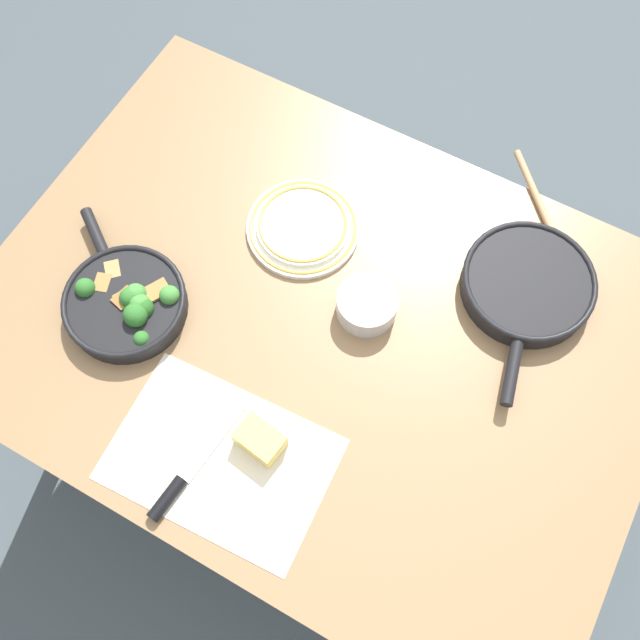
# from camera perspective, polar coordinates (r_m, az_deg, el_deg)

# --- Properties ---
(ground_plane) EXTENTS (14.00, 14.00, 0.00)m
(ground_plane) POSITION_cam_1_polar(r_m,az_deg,el_deg) (2.09, 0.00, -8.10)
(ground_plane) COLOR #424C51
(dining_table_red) EXTENTS (1.33, 0.98, 0.72)m
(dining_table_red) POSITION_cam_1_polar(r_m,az_deg,el_deg) (1.47, 0.00, -1.38)
(dining_table_red) COLOR olive
(dining_table_red) RESTS_ON ground_plane
(skillet_broccoli) EXTENTS (0.32, 0.26, 0.08)m
(skillet_broccoli) POSITION_cam_1_polar(r_m,az_deg,el_deg) (1.44, -15.19, 1.42)
(skillet_broccoli) COLOR black
(skillet_broccoli) RESTS_ON dining_table_red
(skillet_eggs) EXTENTS (0.26, 0.39, 0.05)m
(skillet_eggs) POSITION_cam_1_polar(r_m,az_deg,el_deg) (1.47, 16.25, 2.69)
(skillet_eggs) COLOR black
(skillet_eggs) RESTS_ON dining_table_red
(wooden_spoon) EXTENTS (0.25, 0.27, 0.02)m
(wooden_spoon) POSITION_cam_1_polar(r_m,az_deg,el_deg) (1.56, 18.09, 6.65)
(wooden_spoon) COLOR tan
(wooden_spoon) RESTS_ON dining_table_red
(parchment_sheet) EXTENTS (0.41, 0.29, 0.00)m
(parchment_sheet) POSITION_cam_1_polar(r_m,az_deg,el_deg) (1.33, -7.94, -10.96)
(parchment_sheet) COLOR silver
(parchment_sheet) RESTS_ON dining_table_red
(grater_knife) EXTENTS (0.05, 0.26, 0.02)m
(grater_knife) POSITION_cam_1_polar(r_m,az_deg,el_deg) (1.33, -10.80, -12.19)
(grater_knife) COLOR silver
(grater_knife) RESTS_ON dining_table_red
(cheese_block) EXTENTS (0.09, 0.07, 0.05)m
(cheese_block) POSITION_cam_1_polar(r_m,az_deg,el_deg) (1.31, -4.81, -9.54)
(cheese_block) COLOR #E0C15B
(cheese_block) RESTS_ON dining_table_red
(dinner_plate_stack) EXTENTS (0.24, 0.24, 0.03)m
(dinner_plate_stack) POSITION_cam_1_polar(r_m,az_deg,el_deg) (1.49, -1.37, 7.50)
(dinner_plate_stack) COLOR white
(dinner_plate_stack) RESTS_ON dining_table_red
(prep_bowl_steel) EXTENTS (0.12, 0.12, 0.05)m
(prep_bowl_steel) POSITION_cam_1_polar(r_m,az_deg,el_deg) (1.39, 3.77, 1.22)
(prep_bowl_steel) COLOR #B7B7BC
(prep_bowl_steel) RESTS_ON dining_table_red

